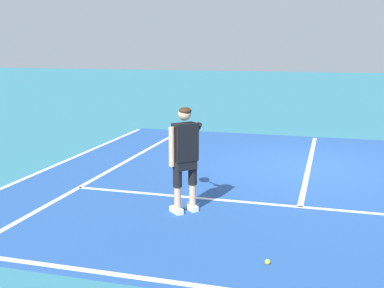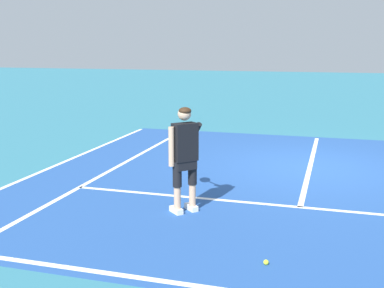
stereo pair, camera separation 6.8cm
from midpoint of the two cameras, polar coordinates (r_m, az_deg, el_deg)
ground_plane at (r=11.14m, az=13.29°, el=-2.64°), size 80.00×80.00×0.00m
court_inner_surface at (r=9.99m, az=12.93°, el=-4.24°), size 10.98×9.90×0.00m
line_service at (r=8.41m, az=12.27°, el=-7.18°), size 8.23×0.10×0.01m
line_centre_service at (r=11.49m, az=13.39°, el=-2.19°), size 0.10×6.40×0.01m
line_singles_left at (r=10.97m, az=-9.06°, el=-2.67°), size 0.10×9.50×0.01m
line_doubles_left at (r=11.61m, az=-15.23°, el=-2.15°), size 0.10×9.50×0.01m
tennis_player at (r=7.74m, az=-1.13°, el=-0.97°), size 0.77×1.15×1.71m
tennis_ball_near_feet at (r=6.25m, az=8.49°, el=-13.46°), size 0.07×0.07×0.07m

